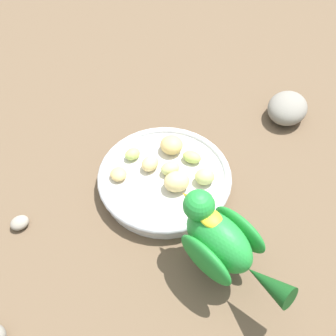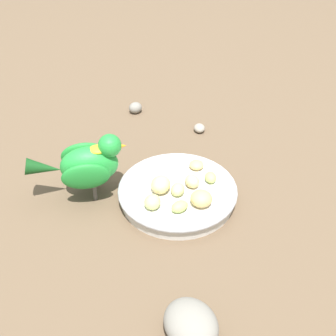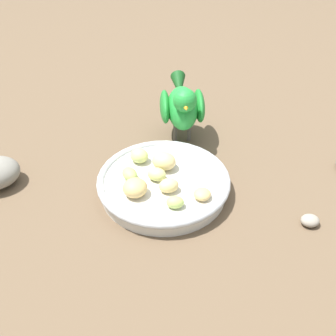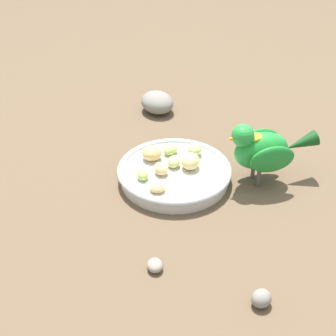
{
  "view_description": "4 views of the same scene",
  "coord_description": "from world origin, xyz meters",
  "px_view_note": "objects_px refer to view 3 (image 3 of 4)",
  "views": [
    {
      "loc": [
        -0.31,
        -0.12,
        0.47
      ],
      "look_at": [
        0.02,
        0.0,
        0.04
      ],
      "focal_mm": 40.7,
      "sensor_mm": 36.0,
      "label": 1
    },
    {
      "loc": [
        0.53,
        -0.4,
        0.57
      ],
      "look_at": [
        0.01,
        -0.0,
        0.06
      ],
      "focal_mm": 54.12,
      "sensor_mm": 36.0,
      "label": 2
    },
    {
      "loc": [
        0.27,
        0.43,
        0.43
      ],
      "look_at": [
        0.01,
        0.01,
        0.04
      ],
      "focal_mm": 45.01,
      "sensor_mm": 36.0,
      "label": 3
    },
    {
      "loc": [
        -0.49,
        0.49,
        0.51
      ],
      "look_at": [
        0.01,
        0.03,
        0.04
      ],
      "focal_mm": 51.68,
      "sensor_mm": 36.0,
      "label": 4
    }
  ],
  "objects_px": {
    "apple_piece_6": "(202,194)",
    "pebble_1": "(310,221)",
    "parrot": "(182,105)",
    "apple_piece_3": "(175,202)",
    "apple_piece_5": "(135,188)",
    "apple_piece_4": "(130,174)",
    "apple_piece_0": "(156,174)",
    "apple_piece_2": "(169,186)",
    "apple_piece_1": "(164,161)",
    "feeding_bowl": "(164,184)",
    "apple_piece_7": "(139,156)"
  },
  "relations": [
    {
      "from": "apple_piece_0",
      "to": "apple_piece_2",
      "type": "bearing_deg",
      "value": 92.74
    },
    {
      "from": "feeding_bowl",
      "to": "parrot",
      "type": "bearing_deg",
      "value": -133.25
    },
    {
      "from": "apple_piece_7",
      "to": "apple_piece_1",
      "type": "bearing_deg",
      "value": 124.93
    },
    {
      "from": "feeding_bowl",
      "to": "apple_piece_2",
      "type": "relative_size",
      "value": 6.93
    },
    {
      "from": "apple_piece_6",
      "to": "apple_piece_1",
      "type": "bearing_deg",
      "value": -82.62
    },
    {
      "from": "apple_piece_2",
      "to": "apple_piece_3",
      "type": "distance_m",
      "value": 0.03
    },
    {
      "from": "apple_piece_3",
      "to": "pebble_1",
      "type": "bearing_deg",
      "value": 145.04
    },
    {
      "from": "apple_piece_2",
      "to": "apple_piece_5",
      "type": "bearing_deg",
      "value": -22.15
    },
    {
      "from": "parrot",
      "to": "apple_piece_6",
      "type": "bearing_deg",
      "value": 3.89
    },
    {
      "from": "apple_piece_6",
      "to": "pebble_1",
      "type": "bearing_deg",
      "value": 137.23
    },
    {
      "from": "apple_piece_3",
      "to": "apple_piece_5",
      "type": "height_order",
      "value": "apple_piece_5"
    },
    {
      "from": "feeding_bowl",
      "to": "pebble_1",
      "type": "distance_m",
      "value": 0.22
    },
    {
      "from": "apple_piece_3",
      "to": "apple_piece_6",
      "type": "distance_m",
      "value": 0.04
    },
    {
      "from": "parrot",
      "to": "pebble_1",
      "type": "distance_m",
      "value": 0.29
    },
    {
      "from": "apple_piece_1",
      "to": "apple_piece_2",
      "type": "bearing_deg",
      "value": 66.6
    },
    {
      "from": "apple_piece_1",
      "to": "apple_piece_7",
      "type": "relative_size",
      "value": 1.29
    },
    {
      "from": "apple_piece_2",
      "to": "parrot",
      "type": "height_order",
      "value": "parrot"
    },
    {
      "from": "apple_piece_7",
      "to": "apple_piece_4",
      "type": "bearing_deg",
      "value": 42.66
    },
    {
      "from": "feeding_bowl",
      "to": "apple_piece_1",
      "type": "xyz_separation_m",
      "value": [
        -0.02,
        -0.02,
        0.02
      ]
    },
    {
      "from": "apple_piece_6",
      "to": "apple_piece_0",
      "type": "bearing_deg",
      "value": -64.03
    },
    {
      "from": "parrot",
      "to": "pebble_1",
      "type": "xyz_separation_m",
      "value": [
        -0.04,
        0.28,
        -0.06
      ]
    },
    {
      "from": "apple_piece_0",
      "to": "apple_piece_4",
      "type": "height_order",
      "value": "apple_piece_0"
    },
    {
      "from": "apple_piece_4",
      "to": "apple_piece_5",
      "type": "bearing_deg",
      "value": 74.81
    },
    {
      "from": "apple_piece_5",
      "to": "pebble_1",
      "type": "xyz_separation_m",
      "value": [
        -0.19,
        0.16,
        -0.03
      ]
    },
    {
      "from": "apple_piece_7",
      "to": "pebble_1",
      "type": "relative_size",
      "value": 1.12
    },
    {
      "from": "parrot",
      "to": "apple_piece_3",
      "type": "bearing_deg",
      "value": -7.53
    },
    {
      "from": "apple_piece_4",
      "to": "apple_piece_6",
      "type": "distance_m",
      "value": 0.12
    },
    {
      "from": "apple_piece_1",
      "to": "apple_piece_6",
      "type": "bearing_deg",
      "value": 97.38
    },
    {
      "from": "apple_piece_2",
      "to": "apple_piece_5",
      "type": "relative_size",
      "value": 0.81
    },
    {
      "from": "feeding_bowl",
      "to": "apple_piece_0",
      "type": "distance_m",
      "value": 0.02
    },
    {
      "from": "apple_piece_0",
      "to": "pebble_1",
      "type": "height_order",
      "value": "apple_piece_0"
    },
    {
      "from": "apple_piece_0",
      "to": "pebble_1",
      "type": "relative_size",
      "value": 1.09
    },
    {
      "from": "feeding_bowl",
      "to": "apple_piece_6",
      "type": "height_order",
      "value": "apple_piece_6"
    },
    {
      "from": "apple_piece_1",
      "to": "apple_piece_4",
      "type": "bearing_deg",
      "value": -5.15
    },
    {
      "from": "apple_piece_5",
      "to": "apple_piece_7",
      "type": "height_order",
      "value": "apple_piece_5"
    },
    {
      "from": "apple_piece_0",
      "to": "apple_piece_4",
      "type": "relative_size",
      "value": 0.96
    },
    {
      "from": "apple_piece_4",
      "to": "apple_piece_0",
      "type": "bearing_deg",
      "value": 147.15
    },
    {
      "from": "apple_piece_0",
      "to": "apple_piece_2",
      "type": "height_order",
      "value": "apple_piece_2"
    },
    {
      "from": "apple_piece_2",
      "to": "apple_piece_3",
      "type": "bearing_deg",
      "value": 73.55
    },
    {
      "from": "feeding_bowl",
      "to": "apple_piece_5",
      "type": "relative_size",
      "value": 5.65
    },
    {
      "from": "pebble_1",
      "to": "apple_piece_0",
      "type": "bearing_deg",
      "value": -49.97
    },
    {
      "from": "apple_piece_3",
      "to": "parrot",
      "type": "distance_m",
      "value": 0.21
    },
    {
      "from": "feeding_bowl",
      "to": "apple_piece_5",
      "type": "bearing_deg",
      "value": 8.14
    },
    {
      "from": "apple_piece_5",
      "to": "parrot",
      "type": "relative_size",
      "value": 0.23
    },
    {
      "from": "apple_piece_6",
      "to": "apple_piece_2",
      "type": "bearing_deg",
      "value": -48.75
    },
    {
      "from": "feeding_bowl",
      "to": "apple_piece_4",
      "type": "xyz_separation_m",
      "value": [
        0.04,
        -0.03,
        0.02
      ]
    },
    {
      "from": "parrot",
      "to": "pebble_1",
      "type": "bearing_deg",
      "value": 35.14
    },
    {
      "from": "apple_piece_4",
      "to": "apple_piece_7",
      "type": "relative_size",
      "value": 1.01
    },
    {
      "from": "apple_piece_2",
      "to": "apple_piece_7",
      "type": "xyz_separation_m",
      "value": [
        0.0,
        -0.09,
        0.0
      ]
    },
    {
      "from": "feeding_bowl",
      "to": "apple_piece_0",
      "type": "relative_size",
      "value": 7.13
    }
  ]
}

